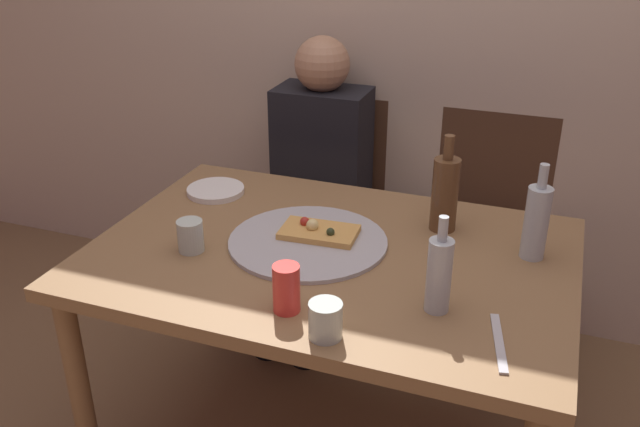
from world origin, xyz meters
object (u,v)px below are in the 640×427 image
pizza_slice_last (318,231)px  chair_left (327,193)px  chair_right (487,216)px  guest_in_sweater (314,177)px  dining_table (330,276)px  tumbler_near (190,236)px  plate_stack (216,190)px  water_bottle (445,193)px  tumbler_far (325,320)px  pizza_tray (308,242)px  table_knife (499,342)px  beer_bottle (439,274)px  wine_bottle (536,221)px  soda_can (288,289)px

pizza_slice_last → chair_left: bearing=107.9°
chair_right → guest_in_sweater: guest_in_sweater is taller
dining_table → tumbler_near: tumbler_near is taller
tumbler_near → guest_in_sweater: 0.85m
pizza_slice_last → plate_stack: bearing=156.8°
water_bottle → chair_right: (0.07, 0.61, -0.35)m
tumbler_far → plate_stack: (-0.62, 0.63, -0.03)m
pizza_tray → table_knife: (0.57, -0.29, -0.00)m
chair_left → chair_right: 0.66m
guest_in_sweater → tumbler_near: bearing=86.6°
water_bottle → guest_in_sweater: bearing=141.7°
chair_right → beer_bottle: bearing=89.9°
plate_stack → table_knife: (0.99, -0.52, -0.01)m
dining_table → beer_bottle: bearing=-29.1°
dining_table → plate_stack: 0.56m
plate_stack → guest_in_sweater: guest_in_sweater is taller
chair_right → guest_in_sweater: 0.69m
tumbler_near → chair_right: 1.25m
pizza_slice_last → plate_stack: (-0.43, 0.19, -0.01)m
chair_right → guest_in_sweater: size_ratio=0.77×
water_bottle → chair_left: size_ratio=0.33×
water_bottle → tumbler_near: water_bottle is taller
dining_table → pizza_tray: pizza_tray is taller
wine_bottle → chair_left: (-0.85, 0.70, -0.34)m
wine_bottle → soda_can: bearing=-137.9°
soda_can → chair_right: (0.34, 1.18, -0.29)m
beer_bottle → table_knife: bearing=-28.8°
beer_bottle → chair_right: 1.10m
table_knife → pizza_slice_last: bearing=-133.4°
water_bottle → chair_right: size_ratio=0.33×
beer_bottle → chair_left: size_ratio=0.28×
dining_table → chair_left: (-0.32, 0.86, -0.14)m
pizza_tray → tumbler_far: tumbler_far is taller
tumbler_far → guest_in_sweater: 1.19m
dining_table → wine_bottle: size_ratio=4.88×
beer_bottle → dining_table: bearing=150.9°
soda_can → dining_table: bearing=90.6°
chair_right → pizza_tray: bearing=63.7°
dining_table → pizza_slice_last: bearing=135.0°
soda_can → table_knife: (0.49, 0.04, -0.06)m
plate_stack → soda_can: bearing=-48.5°
tumbler_near → tumbler_far: (0.49, -0.25, -0.00)m
tumbler_near → chair_left: bearing=87.1°
plate_stack → chair_left: (0.17, 0.62, -0.24)m
wine_bottle → plate_stack: bearing=175.4°
wine_bottle → chair_right: 0.80m
tumbler_far → chair_left: chair_left is taller
water_bottle → tumbler_far: bearing=-102.8°
pizza_slice_last → tumbler_near: bearing=-148.3°
dining_table → wine_bottle: wine_bottle is taller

